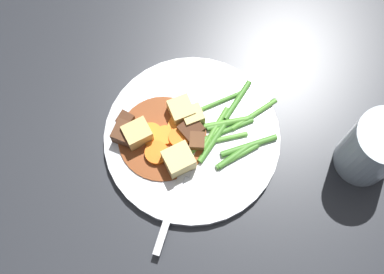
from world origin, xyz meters
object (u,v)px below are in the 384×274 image
carrot_slice_2 (180,126)px  meat_chunk_3 (197,141)px  meat_chunk_2 (192,130)px  potato_chunk_0 (137,134)px  carrot_slice_0 (157,153)px  potato_chunk_1 (181,110)px  carrot_slice_3 (180,138)px  water_glass (373,148)px  meat_chunk_0 (125,120)px  fork (177,189)px  meat_chunk_1 (125,133)px  carrot_slice_1 (165,135)px  carrot_slice_4 (151,135)px  potato_chunk_3 (193,116)px  potato_chunk_2 (179,160)px  dinner_plate (192,139)px

carrot_slice_2 → meat_chunk_3: bearing=122.8°
carrot_slice_2 → meat_chunk_2: 0.02m
carrot_slice_2 → potato_chunk_0: 0.06m
carrot_slice_0 → potato_chunk_1: bearing=-129.8°
carrot_slice_3 → water_glass: (-0.25, 0.07, 0.04)m
potato_chunk_1 → meat_chunk_0: 0.08m
carrot_slice_0 → potato_chunk_1: 0.07m
potato_chunk_0 → fork: size_ratio=0.22×
meat_chunk_1 → meat_chunk_0: bearing=-99.3°
carrot_slice_1 → carrot_slice_4: same height
potato_chunk_3 → meat_chunk_1: 0.10m
carrot_slice_3 → water_glass: water_glass is taller
potato_chunk_2 → dinner_plate: bearing=-125.9°
carrot_slice_2 → carrot_slice_3: carrot_slice_3 is taller
dinner_plate → meat_chunk_2: (-0.00, -0.01, 0.02)m
potato_chunk_1 → fork: size_ratio=0.20×
potato_chunk_2 → potato_chunk_3: bearing=-116.9°
meat_chunk_1 → dinner_plate: bearing=168.8°
dinner_plate → carrot_slice_4: carrot_slice_4 is taller
carrot_slice_4 → meat_chunk_3: meat_chunk_3 is taller
carrot_slice_4 → potato_chunk_1: bearing=-152.8°
potato_chunk_3 → water_glass: size_ratio=0.24×
potato_chunk_3 → meat_chunk_3: 0.04m
dinner_plate → potato_chunk_0: 0.08m
potato_chunk_0 → meat_chunk_0: bearing=-61.5°
meat_chunk_3 → fork: (0.04, 0.06, -0.01)m
carrot_slice_0 → water_glass: 0.30m
meat_chunk_1 → potato_chunk_1: bearing=-167.0°
dinner_plate → meat_chunk_0: size_ratio=12.77×
carrot_slice_1 → meat_chunk_2: meat_chunk_2 is taller
carrot_slice_3 → potato_chunk_1: bearing=-103.5°
potato_chunk_3 → carrot_slice_2: bearing=23.8°
dinner_plate → carrot_slice_4: size_ratio=7.44×
potato_chunk_2 → meat_chunk_3: size_ratio=1.62×
carrot_slice_4 → meat_chunk_2: meat_chunk_2 is taller
potato_chunk_2 → meat_chunk_1: bearing=-38.3°
potato_chunk_1 → meat_chunk_2: 0.03m
potato_chunk_3 → meat_chunk_0: 0.10m
carrot_slice_3 → potato_chunk_2: (0.01, 0.04, 0.01)m
dinner_plate → carrot_slice_1: 0.04m
carrot_slice_0 → potato_chunk_1: size_ratio=1.03×
carrot_slice_2 → fork: carrot_slice_2 is taller
meat_chunk_0 → potato_chunk_2: bearing=131.0°
potato_chunk_2 → meat_chunk_3: 0.04m
potato_chunk_2 → meat_chunk_0: (0.06, -0.07, -0.01)m
carrot_slice_1 → carrot_slice_4: bearing=-14.0°
carrot_slice_0 → carrot_slice_3: 0.04m
potato_chunk_0 → carrot_slice_0: bearing=126.5°
carrot_slice_1 → carrot_slice_2: size_ratio=0.79×
meat_chunk_2 → fork: size_ratio=0.18×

